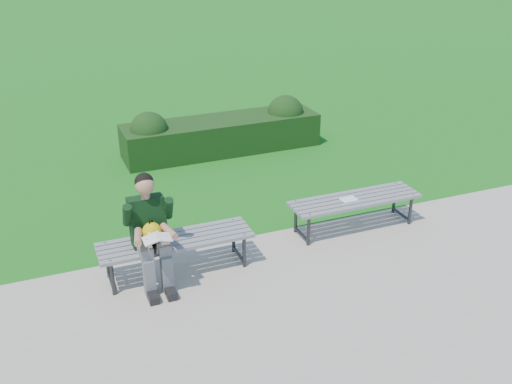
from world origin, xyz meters
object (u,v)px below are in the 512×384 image
Objects in this scene: seated_boy at (150,228)px; bench_right at (355,202)px; bench_left at (176,243)px; hedge at (222,132)px; paper_sheet at (349,199)px.

bench_right is at bearing 5.42° from seated_boy.
bench_left is 2.51m from bench_right.
hedge reaches higher than bench_left.
bench_right is (0.68, -3.53, 0.05)m from hedge.
paper_sheet is (2.41, 0.17, 0.06)m from bench_left.
hedge reaches higher than bench_right.
bench_left is at bearing -116.27° from hedge.
bench_right is 2.84m from seated_boy.
paper_sheet is (2.71, 0.27, -0.24)m from seated_boy.
hedge is 2.01× the size of bench_right.
hedge reaches higher than paper_sheet.
bench_left is 8.02× the size of paper_sheet.
hedge is 3.59m from bench_right.
bench_right is 1.37× the size of seated_boy.
seated_boy is (-2.13, -3.79, 0.35)m from hedge.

